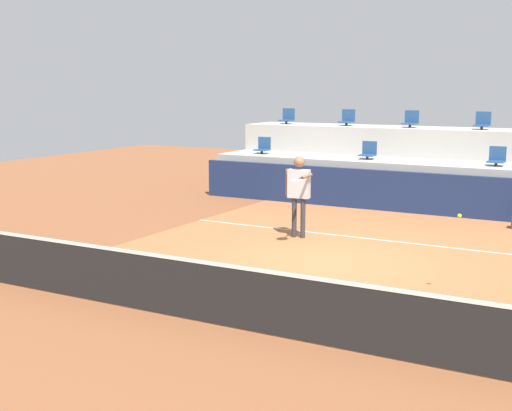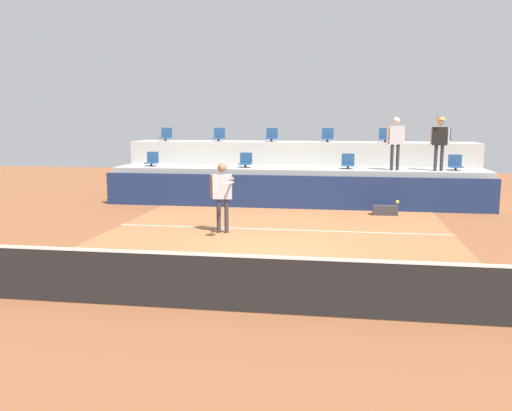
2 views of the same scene
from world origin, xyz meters
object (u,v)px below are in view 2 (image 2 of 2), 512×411
at_px(stadium_chair_lower_left, 246,161).
at_px(stadium_chair_upper_left, 219,136).
at_px(stadium_chair_upper_far_left, 166,135).
at_px(stadium_chair_upper_far_right, 445,137).
at_px(tennis_ball, 398,202).
at_px(equipment_bag, 385,210).
at_px(tennis_player, 222,190).
at_px(spectator_leaning_on_rail, 396,138).
at_px(spectator_with_hat, 440,138).
at_px(stadium_chair_upper_right, 385,136).
at_px(stadium_chair_upper_mid_left, 272,136).
at_px(stadium_chair_lower_far_left, 152,160).
at_px(stadium_chair_lower_right, 348,163).
at_px(stadium_chair_lower_far_right, 455,164).
at_px(stadium_chair_upper_mid_right, 328,136).

relative_size(stadium_chair_lower_left, stadium_chair_upper_left, 1.00).
bearing_deg(stadium_chair_upper_far_left, stadium_chair_upper_far_right, 0.00).
relative_size(tennis_ball, equipment_bag, 0.09).
bearing_deg(stadium_chair_lower_left, equipment_bag, -23.17).
xyz_separation_m(tennis_player, spectator_leaning_on_rail, (4.77, 5.10, 1.19)).
bearing_deg(stadium_chair_lower_left, spectator_leaning_on_rail, -4.27).
bearing_deg(stadium_chair_upper_far_left, spectator_with_hat, -12.21).
bearing_deg(stadium_chair_upper_right, stadium_chair_upper_mid_left, 180.00).
distance_m(stadium_chair_upper_far_left, stadium_chair_upper_right, 8.50).
height_order(stadium_chair_lower_far_left, stadium_chair_lower_right, same).
distance_m(stadium_chair_upper_far_right, spectator_with_hat, 2.25).
height_order(stadium_chair_upper_mid_left, spectator_leaning_on_rail, spectator_leaning_on_rail).
bearing_deg(spectator_leaning_on_rail, stadium_chair_upper_far_left, 165.87).
height_order(stadium_chair_lower_far_left, stadium_chair_upper_far_left, stadium_chair_upper_far_left).
height_order(stadium_chair_lower_right, spectator_leaning_on_rail, spectator_leaning_on_rail).
xyz_separation_m(stadium_chair_upper_far_left, stadium_chair_upper_left, (2.15, 0.00, 0.00)).
bearing_deg(stadium_chair_upper_far_right, spectator_with_hat, -104.07).
height_order(stadium_chair_lower_left, tennis_ball, stadium_chair_lower_left).
distance_m(stadium_chair_lower_far_right, equipment_bag, 3.41).
relative_size(stadium_chair_upper_mid_right, stadium_chair_upper_far_right, 1.00).
distance_m(stadium_chair_lower_far_left, spectator_leaning_on_rail, 8.69).
height_order(stadium_chair_upper_mid_right, tennis_ball, stadium_chair_upper_mid_right).
relative_size(stadium_chair_upper_mid_left, spectator_with_hat, 0.29).
relative_size(stadium_chair_lower_right, stadium_chair_upper_mid_left, 1.00).
xyz_separation_m(stadium_chair_upper_far_right, spectator_leaning_on_rail, (-1.96, -2.18, 0.01)).
distance_m(stadium_chair_upper_mid_right, tennis_ball, 10.25).
relative_size(stadium_chair_upper_far_right, equipment_bag, 0.68).
height_order(stadium_chair_lower_far_left, spectator_with_hat, spectator_with_hat).
bearing_deg(stadium_chair_upper_right, equipment_bag, -92.93).
distance_m(stadium_chair_upper_far_right, spectator_leaning_on_rail, 2.93).
bearing_deg(tennis_ball, stadium_chair_upper_left, 120.30).
bearing_deg(tennis_ball, equipment_bag, 87.59).
height_order(stadium_chair_upper_mid_left, tennis_ball, stadium_chair_upper_mid_left).
bearing_deg(stadium_chair_upper_far_left, stadium_chair_lower_far_left, -88.67).
bearing_deg(stadium_chair_lower_far_left, tennis_player, -54.81).
bearing_deg(stadium_chair_upper_far_left, stadium_chair_upper_mid_left, 0.00).
bearing_deg(spectator_leaning_on_rail, tennis_ball, -94.65).
bearing_deg(stadium_chair_lower_far_left, stadium_chair_upper_far_right, 9.64).
distance_m(stadium_chair_lower_far_right, tennis_ball, 8.69).
relative_size(stadium_chair_upper_mid_left, stadium_chair_upper_mid_right, 1.00).
bearing_deg(tennis_player, stadium_chair_lower_right, 59.52).
xyz_separation_m(stadium_chair_upper_mid_right, stadium_chair_upper_far_right, (4.27, 0.00, 0.00)).
relative_size(stadium_chair_upper_far_left, stadium_chair_upper_mid_right, 1.00).
relative_size(stadium_chair_upper_left, stadium_chair_upper_right, 1.00).
height_order(stadium_chair_lower_left, stadium_chair_upper_mid_left, stadium_chair_upper_mid_left).
relative_size(stadium_chair_upper_far_left, spectator_leaning_on_rail, 0.29).
relative_size(stadium_chair_lower_left, spectator_with_hat, 0.29).
bearing_deg(tennis_ball, tennis_player, 146.03).
distance_m(stadium_chair_upper_mid_right, equipment_bag, 4.81).
bearing_deg(stadium_chair_lower_left, spectator_with_hat, -3.35).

